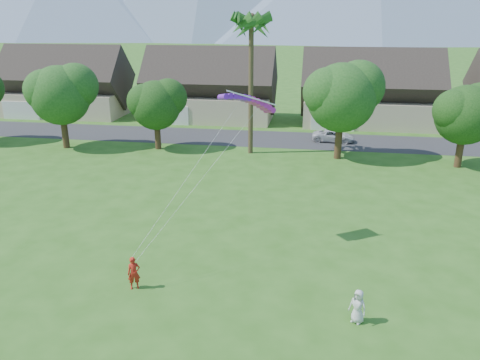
% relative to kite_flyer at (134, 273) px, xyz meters
% --- Properties ---
extents(street, '(90.00, 7.00, 0.01)m').
position_rel_kite_flyer_xyz_m(street, '(4.16, 29.31, -0.80)').
color(street, '#2D2D30').
rests_on(street, ground).
extents(kite_flyer, '(0.69, 0.60, 1.60)m').
position_rel_kite_flyer_xyz_m(kite_flyer, '(0.00, 0.00, 0.00)').
color(kite_flyer, red).
rests_on(kite_flyer, ground).
extents(watcher, '(0.88, 0.79, 1.51)m').
position_rel_kite_flyer_xyz_m(watcher, '(10.13, -0.98, -0.05)').
color(watcher, silver).
rests_on(watcher, ground).
extents(parked_car, '(4.38, 2.32, 1.17)m').
position_rel_kite_flyer_xyz_m(parked_car, '(9.94, 29.31, -0.22)').
color(parked_car, silver).
rests_on(parked_car, ground).
extents(houses_row, '(72.75, 8.19, 8.86)m').
position_rel_kite_flyer_xyz_m(houses_row, '(4.65, 38.31, 2.64)').
color(houses_row, beige).
rests_on(houses_row, ground).
extents(tree_row, '(62.27, 6.67, 8.45)m').
position_rel_kite_flyer_xyz_m(tree_row, '(3.02, 23.23, 4.09)').
color(tree_row, '#47301C').
rests_on(tree_row, ground).
extents(fan_palm, '(3.00, 3.00, 13.80)m').
position_rel_kite_flyer_xyz_m(fan_palm, '(2.16, 23.81, 11.00)').
color(fan_palm, '#4C3D26').
rests_on(fan_palm, ground).
extents(parafoil_kite, '(3.22, 1.56, 0.50)m').
position_rel_kite_flyer_xyz_m(parafoil_kite, '(4.46, 6.04, 7.23)').
color(parafoil_kite, purple).
rests_on(parafoil_kite, ground).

